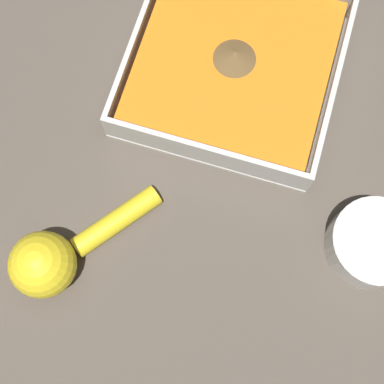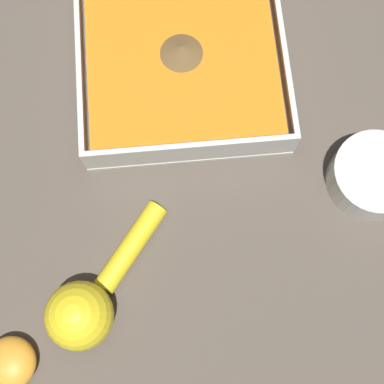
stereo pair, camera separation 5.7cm
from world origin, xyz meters
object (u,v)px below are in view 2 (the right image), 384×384
(spice_bowl, at_px, (372,176))
(lemon_half, at_px, (10,363))
(lemon_squeezer, at_px, (88,304))
(square_dish, at_px, (182,61))

(spice_bowl, bearing_deg, lemon_half, -157.88)
(lemon_squeezer, relative_size, lemon_half, 2.82)
(lemon_squeezer, distance_m, lemon_half, 0.10)
(spice_bowl, xyz_separation_m, lemon_half, (-0.40, -0.16, -0.00))
(square_dish, distance_m, spice_bowl, 0.25)
(square_dish, xyz_separation_m, spice_bowl, (0.20, -0.16, -0.00))
(spice_bowl, distance_m, lemon_squeezer, 0.33)
(spice_bowl, bearing_deg, lemon_squeezer, -160.44)
(square_dish, bearing_deg, spice_bowl, -38.73)
(square_dish, height_order, lemon_squeezer, lemon_squeezer)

